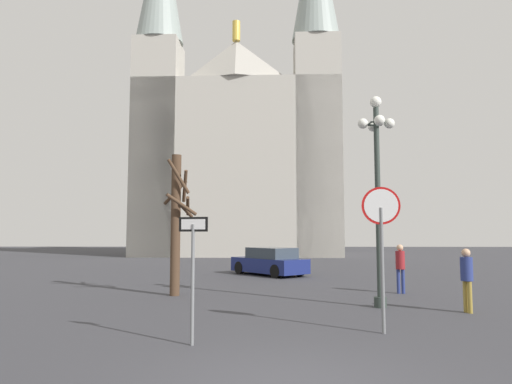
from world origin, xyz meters
TOP-DOWN VIEW (x-y plane):
  - cathedral at (-2.82, 35.88)m, footprint 18.77×10.74m
  - stop_sign at (2.19, 3.45)m, footprint 0.82×0.20m
  - one_way_arrow_sign at (-1.77, 2.36)m, footprint 0.60×0.21m
  - street_lamp at (2.97, 6.83)m, footprint 1.10×1.10m
  - bare_tree at (-3.42, 9.13)m, footprint 1.30×1.32m
  - parked_car_near_navy at (-0.12, 16.58)m, footprint 4.00×4.25m
  - pedestrian_walking at (5.11, 6.01)m, footprint 0.32×0.32m
  - pedestrian_standing at (4.45, 9.81)m, footprint 0.32×0.32m

SIDE VIEW (x-z plane):
  - parked_car_near_navy at x=-0.12m, z-range -0.04..1.34m
  - pedestrian_walking at x=5.11m, z-range 0.18..1.90m
  - pedestrian_standing at x=4.45m, z-range 0.18..1.91m
  - one_way_arrow_sign at x=-1.77m, z-range 0.33..2.80m
  - stop_sign at x=2.19m, z-range 0.66..3.81m
  - bare_tree at x=-3.42m, z-range 0.15..5.01m
  - street_lamp at x=2.97m, z-range 0.72..6.94m
  - cathedral at x=-2.82m, z-range -6.19..27.04m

